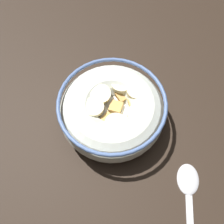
% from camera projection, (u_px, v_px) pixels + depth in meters
% --- Properties ---
extents(ground_plane, '(0.92, 0.92, 0.02)m').
position_uv_depth(ground_plane, '(112.00, 122.00, 0.48)').
color(ground_plane, black).
extents(cereal_bowl, '(0.17, 0.17, 0.06)m').
position_uv_depth(cereal_bowl, '(112.00, 111.00, 0.44)').
color(cereal_bowl, beige).
rests_on(cereal_bowl, ground_plane).
extents(spoon, '(0.15, 0.06, 0.01)m').
position_uv_depth(spoon, '(189.00, 189.00, 0.42)').
color(spoon, '#B7B7BC').
rests_on(spoon, ground_plane).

